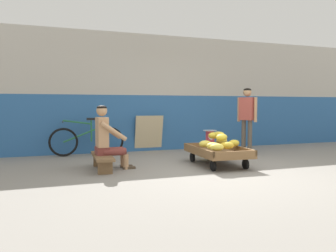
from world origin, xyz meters
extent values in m
plane|color=gray|center=(0.00, 0.00, 0.00)|extent=(80.00, 80.00, 0.00)
cube|color=#2D609E|center=(0.00, 3.37, 0.69)|extent=(16.00, 0.30, 1.39)
cube|color=#B7B2A8|center=(0.00, 3.37, 2.14)|extent=(16.00, 0.30, 1.50)
cube|color=brown|center=(0.22, 0.79, 0.23)|extent=(0.92, 1.48, 0.05)
cube|color=brown|center=(-0.18, 0.81, 0.31)|extent=(0.12, 1.44, 0.10)
cube|color=brown|center=(0.62, 0.77, 0.31)|extent=(0.12, 1.44, 0.10)
cube|color=brown|center=(0.26, 1.49, 0.31)|extent=(0.84, 0.09, 0.10)
cube|color=brown|center=(0.18, 0.09, 0.31)|extent=(0.84, 0.09, 0.10)
cylinder|color=black|center=(-0.07, 1.31, 0.09)|extent=(0.06, 0.18, 0.18)
cylinder|color=black|center=(0.56, 1.27, 0.09)|extent=(0.06, 0.18, 0.18)
cylinder|color=black|center=(-0.12, 0.30, 0.09)|extent=(0.06, 0.18, 0.18)
cylinder|color=black|center=(0.51, 0.27, 0.09)|extent=(0.06, 0.18, 0.18)
ellipsoid|color=gold|center=(0.20, 0.39, 0.42)|extent=(0.30, 0.28, 0.13)
ellipsoid|color=yellow|center=(0.53, 1.19, 0.42)|extent=(0.26, 0.21, 0.13)
ellipsoid|color=yellow|center=(-0.09, 0.24, 0.42)|extent=(0.28, 0.25, 0.13)
ellipsoid|color=gold|center=(0.51, 0.67, 0.42)|extent=(0.29, 0.26, 0.13)
ellipsoid|color=yellow|center=(-0.06, 0.74, 0.42)|extent=(0.26, 0.20, 0.13)
ellipsoid|color=yellow|center=(-0.08, 0.39, 0.42)|extent=(0.30, 0.28, 0.13)
ellipsoid|color=gold|center=(0.28, 1.05, 0.55)|extent=(0.26, 0.21, 0.13)
ellipsoid|color=yellow|center=(0.19, 0.57, 0.55)|extent=(0.29, 0.26, 0.13)
ellipsoid|color=gold|center=(0.35, 0.99, 0.56)|extent=(0.30, 0.27, 0.13)
cube|color=brown|center=(-1.91, 1.06, 0.24)|extent=(0.35, 1.11, 0.05)
cube|color=brown|center=(-1.89, 1.45, 0.11)|extent=(0.24, 0.09, 0.22)
cube|color=brown|center=(-1.93, 0.68, 0.11)|extent=(0.24, 0.09, 0.22)
cylinder|color=tan|center=(-1.51, 1.17, 0.14)|extent=(0.10, 0.10, 0.27)
cube|color=#4C3D2D|center=(-1.45, 1.17, 0.02)|extent=(0.22, 0.10, 0.04)
cylinder|color=brown|center=(-1.71, 1.16, 0.32)|extent=(0.41, 0.15, 0.13)
cylinder|color=tan|center=(-1.51, 0.99, 0.14)|extent=(0.10, 0.10, 0.27)
cube|color=#4C3D2D|center=(-1.45, 0.99, 0.02)|extent=(0.22, 0.10, 0.04)
cylinder|color=brown|center=(-1.71, 0.98, 0.32)|extent=(0.41, 0.15, 0.13)
cube|color=brown|center=(-1.91, 1.06, 0.34)|extent=(0.23, 0.29, 0.14)
cube|color=tan|center=(-1.91, 1.06, 0.67)|extent=(0.19, 0.33, 0.52)
cylinder|color=tan|center=(-1.76, 1.27, 0.70)|extent=(0.47, 0.10, 0.36)
cylinder|color=tan|center=(-1.74, 0.87, 0.70)|extent=(0.47, 0.10, 0.36)
sphere|color=tan|center=(-1.91, 1.06, 1.05)|extent=(0.19, 0.19, 0.19)
ellipsoid|color=black|center=(-1.91, 1.06, 1.10)|extent=(0.17, 0.17, 0.09)
cube|color=gold|center=(0.57, 1.79, 0.15)|extent=(0.36, 0.28, 0.30)
cylinder|color=#28282D|center=(0.57, 1.79, 0.32)|extent=(0.20, 0.20, 0.03)
cube|color=#C6384C|center=(0.57, 1.79, 0.45)|extent=(0.16, 0.10, 0.24)
cylinder|color=white|center=(0.57, 1.73, 0.45)|extent=(0.13, 0.01, 0.13)
cylinder|color=#B2B5BA|center=(0.57, 1.79, 0.58)|extent=(0.30, 0.30, 0.01)
torus|color=black|center=(-2.47, 2.94, 0.32)|extent=(0.64, 0.10, 0.64)
torus|color=black|center=(-1.46, 2.86, 0.32)|extent=(0.64, 0.10, 0.64)
cylinder|color=#236B3D|center=(-1.96, 2.90, 0.52)|extent=(1.03, 0.11, 0.43)
cylinder|color=#236B3D|center=(-1.87, 2.89, 0.56)|extent=(0.04, 0.04, 0.48)
cylinder|color=#236B3D|center=(-2.17, 2.92, 0.76)|extent=(0.62, 0.08, 0.12)
cube|color=black|center=(-1.87, 2.89, 0.83)|extent=(0.21, 0.12, 0.05)
cylinder|color=black|center=(-2.47, 2.94, 0.78)|extent=(0.06, 0.48, 0.03)
cube|color=#C6B289|center=(-0.43, 3.15, 0.44)|extent=(0.70, 0.20, 0.89)
cylinder|color=brown|center=(1.55, 1.72, 0.40)|extent=(0.10, 0.10, 0.80)
cylinder|color=brown|center=(1.47, 1.86, 0.40)|extent=(0.10, 0.10, 0.80)
cube|color=#B24C42|center=(1.51, 1.79, 1.06)|extent=(0.33, 0.38, 0.52)
cylinder|color=tan|center=(1.61, 1.60, 1.04)|extent=(0.07, 0.07, 0.56)
cylinder|color=tan|center=(1.41, 1.97, 1.04)|extent=(0.07, 0.07, 0.56)
sphere|color=tan|center=(1.51, 1.79, 1.44)|extent=(0.19, 0.19, 0.19)
ellipsoid|color=black|center=(1.51, 1.79, 1.49)|extent=(0.17, 0.17, 0.09)
cube|color=#3370B7|center=(0.56, 1.30, 0.12)|extent=(0.18, 0.12, 0.24)
camera|label=1|loc=(-2.85, -4.91, 1.14)|focal=36.36mm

